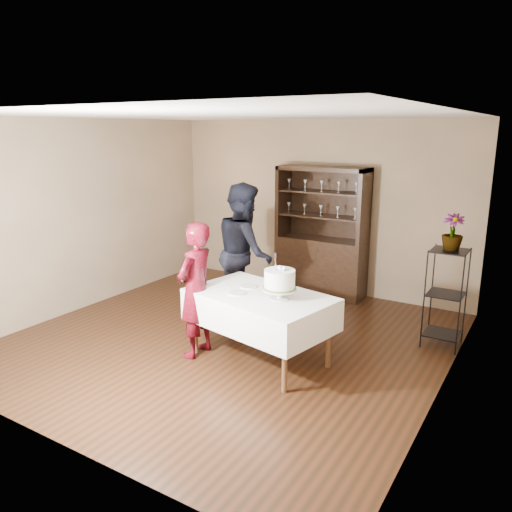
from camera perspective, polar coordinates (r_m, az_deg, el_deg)
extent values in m
plane|color=black|center=(6.32, -2.98, -9.49)|extent=(5.00, 5.00, 0.00)
plane|color=silver|center=(5.78, -3.33, 15.81)|extent=(5.00, 5.00, 0.00)
cube|color=brown|center=(8.05, 7.03, 5.65)|extent=(5.00, 0.02, 2.70)
cube|color=brown|center=(7.58, -18.96, 4.45)|extent=(0.02, 5.00, 2.70)
cube|color=brown|center=(4.97, 21.37, -0.63)|extent=(0.02, 5.00, 2.70)
cube|color=black|center=(7.93, 7.36, -1.16)|extent=(1.40, 0.48, 0.90)
cube|color=black|center=(7.92, 8.25, 6.20)|extent=(1.40, 0.03, 1.10)
cube|color=black|center=(7.67, 7.73, 9.86)|extent=(1.40, 0.48, 0.06)
cube|color=black|center=(7.76, 7.55, 4.55)|extent=(1.28, 0.42, 0.02)
cube|color=black|center=(7.70, 7.64, 7.26)|extent=(1.28, 0.42, 0.02)
cylinder|color=black|center=(6.19, 18.64, -4.79)|extent=(0.02, 0.02, 1.20)
cylinder|color=black|center=(6.13, 22.29, -5.32)|extent=(0.02, 0.02, 1.20)
cylinder|color=black|center=(6.57, 19.44, -3.78)|extent=(0.02, 0.02, 1.20)
cylinder|color=black|center=(6.51, 22.88, -4.27)|extent=(0.02, 0.02, 1.20)
cube|color=black|center=(6.50, 20.46, -8.29)|extent=(0.40, 0.40, 0.02)
cube|color=black|center=(6.33, 20.85, -4.10)|extent=(0.40, 0.40, 0.01)
cube|color=black|center=(6.19, 21.28, 0.57)|extent=(0.40, 0.40, 0.02)
cube|color=white|center=(5.57, 0.44, -6.11)|extent=(1.73, 1.26, 0.36)
cylinder|color=#4E311C|center=(5.87, -6.98, -7.55)|extent=(0.06, 0.06, 0.75)
cylinder|color=#4E311C|center=(4.99, 3.31, -11.53)|extent=(0.06, 0.06, 0.75)
cylinder|color=#4E311C|center=(6.34, -1.80, -5.76)|extent=(0.06, 0.06, 0.75)
cylinder|color=#4E311C|center=(5.54, 8.32, -8.97)|extent=(0.06, 0.06, 0.75)
imported|color=#32040D|center=(5.69, -6.92, -3.88)|extent=(0.40, 0.58, 1.56)
imported|color=black|center=(6.72, -1.32, 0.43)|extent=(1.13, 1.15, 1.87)
cylinder|color=beige|center=(5.34, 2.69, -4.87)|extent=(0.21, 0.21, 0.01)
cylinder|color=beige|center=(5.33, 2.70, -4.41)|extent=(0.05, 0.05, 0.10)
cylinder|color=beige|center=(5.31, 2.70, -3.81)|extent=(0.37, 0.37, 0.02)
cylinder|color=#496E34|center=(5.31, 2.71, -3.64)|extent=(0.36, 0.36, 0.02)
cylinder|color=white|center=(5.28, 2.72, -2.67)|extent=(0.42, 0.42, 0.21)
sphere|color=#5867BD|center=(5.23, 3.03, -1.52)|extent=(0.02, 0.02, 0.02)
cube|color=silver|center=(5.23, 2.24, -0.83)|extent=(0.02, 0.02, 0.14)
cube|color=black|center=(5.21, 2.25, 0.09)|extent=(0.03, 0.02, 0.05)
cylinder|color=beige|center=(5.51, -2.19, -4.26)|extent=(0.23, 0.23, 0.01)
cylinder|color=beige|center=(5.74, -0.86, -3.48)|extent=(0.24, 0.24, 0.01)
imported|color=#496E34|center=(6.16, 21.56, 2.56)|extent=(0.27, 0.27, 0.42)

